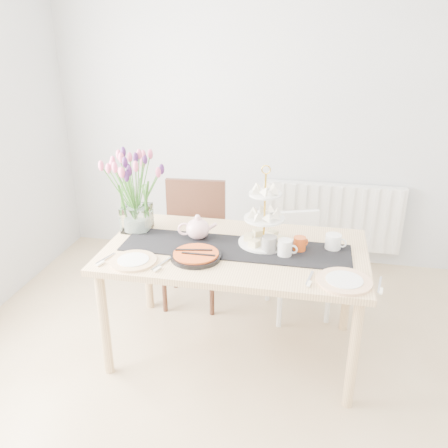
% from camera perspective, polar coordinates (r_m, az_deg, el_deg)
% --- Properties ---
extents(room_shell, '(4.50, 4.50, 4.50)m').
position_cam_1_polar(room_shell, '(1.98, 1.07, 1.54)').
color(room_shell, tan).
rests_on(room_shell, ground).
extents(radiator, '(1.20, 0.08, 0.60)m').
position_cam_1_polar(radiator, '(4.31, 12.88, 0.88)').
color(radiator, white).
rests_on(radiator, room_shell).
extents(dining_table, '(1.60, 0.90, 0.75)m').
position_cam_1_polar(dining_table, '(2.95, 1.33, -4.29)').
color(dining_table, tan).
rests_on(dining_table, ground).
extents(chair_brown, '(0.49, 0.49, 0.93)m').
position_cam_1_polar(chair_brown, '(3.65, -3.69, -1.05)').
color(chair_brown, '#3A1E15').
rests_on(chair_brown, ground).
extents(chair_white, '(0.50, 0.50, 0.75)m').
position_cam_1_polar(chair_white, '(3.57, 8.68, -3.85)').
color(chair_white, white).
rests_on(chair_white, ground).
extents(table_runner, '(1.40, 0.35, 0.01)m').
position_cam_1_polar(table_runner, '(2.92, 1.34, -2.88)').
color(table_runner, black).
rests_on(table_runner, dining_table).
extents(tulip_vase, '(0.64, 0.64, 0.54)m').
position_cam_1_polar(tulip_vase, '(3.10, -10.79, 5.21)').
color(tulip_vase, silver).
rests_on(tulip_vase, dining_table).
extents(cake_stand, '(0.31, 0.31, 0.46)m').
position_cam_1_polar(cake_stand, '(2.92, 4.84, -0.13)').
color(cake_stand, gold).
rests_on(cake_stand, dining_table).
extents(teapot, '(0.28, 0.25, 0.16)m').
position_cam_1_polar(teapot, '(3.01, -3.18, -0.58)').
color(teapot, white).
rests_on(teapot, dining_table).
extents(cream_jug, '(0.12, 0.12, 0.10)m').
position_cam_1_polar(cream_jug, '(2.96, 12.99, -2.12)').
color(cream_jug, white).
rests_on(cream_jug, dining_table).
extents(tart_tin, '(0.30, 0.30, 0.04)m').
position_cam_1_polar(tart_tin, '(2.79, -3.39, -3.83)').
color(tart_tin, black).
rests_on(tart_tin, dining_table).
extents(mug_grey, '(0.11, 0.11, 0.11)m').
position_cam_1_polar(mug_grey, '(2.85, 5.47, -2.50)').
color(mug_grey, slate).
rests_on(mug_grey, dining_table).
extents(mug_white, '(0.10, 0.10, 0.10)m').
position_cam_1_polar(mug_white, '(2.83, 7.33, -2.88)').
color(mug_white, silver).
rests_on(mug_white, dining_table).
extents(mug_orange, '(0.11, 0.11, 0.09)m').
position_cam_1_polar(mug_orange, '(2.90, 9.07, -2.41)').
color(mug_orange, '#CE4B16').
rests_on(mug_orange, dining_table).
extents(plate_left, '(0.34, 0.34, 0.01)m').
position_cam_1_polar(plate_left, '(2.80, -10.87, -4.38)').
color(plate_left, silver).
rests_on(plate_left, dining_table).
extents(plate_right, '(0.34, 0.34, 0.02)m').
position_cam_1_polar(plate_right, '(2.62, 14.26, -6.68)').
color(plate_right, white).
rests_on(plate_right, dining_table).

